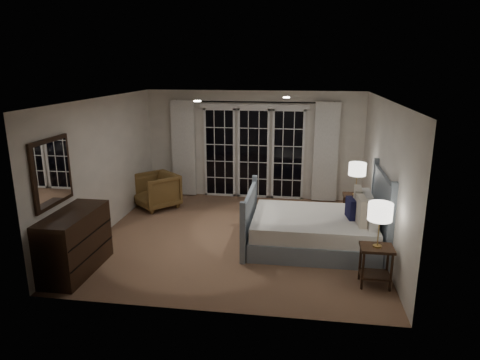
# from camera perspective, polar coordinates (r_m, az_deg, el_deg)

# --- Properties ---
(floor) EXTENTS (5.00, 5.00, 0.00)m
(floor) POSITION_cam_1_polar(r_m,az_deg,el_deg) (7.95, -0.31, -7.53)
(floor) COLOR #826146
(floor) RESTS_ON ground
(ceiling) EXTENTS (5.00, 5.00, 0.00)m
(ceiling) POSITION_cam_1_polar(r_m,az_deg,el_deg) (7.35, -0.34, 10.76)
(ceiling) COLOR silver
(ceiling) RESTS_ON wall_back
(wall_left) EXTENTS (0.02, 5.00, 2.50)m
(wall_left) POSITION_cam_1_polar(r_m,az_deg,el_deg) (8.30, -17.67, 1.80)
(wall_left) COLOR beige
(wall_left) RESTS_ON floor
(wall_right) EXTENTS (0.02, 5.00, 2.50)m
(wall_right) POSITION_cam_1_polar(r_m,az_deg,el_deg) (7.60, 18.65, 0.54)
(wall_right) COLOR beige
(wall_right) RESTS_ON floor
(wall_back) EXTENTS (5.00, 0.02, 2.50)m
(wall_back) POSITION_cam_1_polar(r_m,az_deg,el_deg) (9.98, 1.84, 4.67)
(wall_back) COLOR beige
(wall_back) RESTS_ON floor
(wall_front) EXTENTS (5.00, 0.02, 2.50)m
(wall_front) POSITION_cam_1_polar(r_m,az_deg,el_deg) (5.20, -4.48, -5.31)
(wall_front) COLOR beige
(wall_front) RESTS_ON floor
(french_doors) EXTENTS (2.50, 0.04, 2.20)m
(french_doors) POSITION_cam_1_polar(r_m,az_deg,el_deg) (9.97, 1.81, 3.72)
(french_doors) COLOR black
(french_doors) RESTS_ON wall_back
(curtain_rod) EXTENTS (3.50, 0.03, 0.03)m
(curtain_rod) POSITION_cam_1_polar(r_m,az_deg,el_deg) (9.74, 1.82, 10.36)
(curtain_rod) COLOR black
(curtain_rod) RESTS_ON wall_back
(curtain_left) EXTENTS (0.55, 0.10, 2.25)m
(curtain_left) POSITION_cam_1_polar(r_m,az_deg,el_deg) (10.20, -7.52, 4.20)
(curtain_left) COLOR white
(curtain_left) RESTS_ON curtain_rod
(curtain_right) EXTENTS (0.55, 0.10, 2.25)m
(curtain_right) POSITION_cam_1_polar(r_m,az_deg,el_deg) (9.83, 11.37, 3.63)
(curtain_right) COLOR white
(curtain_right) RESTS_ON curtain_rod
(downlight_a) EXTENTS (0.12, 0.12, 0.01)m
(downlight_a) POSITION_cam_1_polar(r_m,az_deg,el_deg) (7.87, 6.21, 10.89)
(downlight_a) COLOR white
(downlight_a) RESTS_ON ceiling
(downlight_b) EXTENTS (0.12, 0.12, 0.01)m
(downlight_b) POSITION_cam_1_polar(r_m,az_deg,el_deg) (7.08, -5.72, 10.43)
(downlight_b) COLOR white
(downlight_b) RESTS_ON ceiling
(bed) EXTENTS (2.27, 1.63, 1.33)m
(bed) POSITION_cam_1_polar(r_m,az_deg,el_deg) (7.52, 10.18, -6.41)
(bed) COLOR gray
(bed) RESTS_ON floor
(nightstand_left) EXTENTS (0.46, 0.37, 0.60)m
(nightstand_left) POSITION_cam_1_polar(r_m,az_deg,el_deg) (6.44, 17.67, -10.15)
(nightstand_left) COLOR black
(nightstand_left) RESTS_ON floor
(nightstand_right) EXTENTS (0.47, 0.38, 0.61)m
(nightstand_right) POSITION_cam_1_polar(r_m,az_deg,el_deg) (8.69, 15.05, -3.24)
(nightstand_right) COLOR black
(nightstand_right) RESTS_ON floor
(lamp_left) EXTENTS (0.33, 0.33, 0.64)m
(lamp_left) POSITION_cam_1_polar(r_m,az_deg,el_deg) (6.18, 18.20, -4.08)
(lamp_left) COLOR tan
(lamp_left) RESTS_ON nightstand_left
(lamp_right) EXTENTS (0.33, 0.33, 0.64)m
(lamp_right) POSITION_cam_1_polar(r_m,az_deg,el_deg) (8.50, 15.38, 1.38)
(lamp_right) COLOR tan
(lamp_right) RESTS_ON nightstand_right
(armchair) EXTENTS (1.17, 1.17, 0.76)m
(armchair) POSITION_cam_1_polar(r_m,az_deg,el_deg) (9.57, -11.09, -1.41)
(armchair) COLOR brown
(armchair) RESTS_ON floor
(dresser) EXTENTS (0.57, 1.33, 0.94)m
(dresser) POSITION_cam_1_polar(r_m,az_deg,el_deg) (6.97, -21.18, -7.75)
(dresser) COLOR black
(dresser) RESTS_ON floor
(mirror) EXTENTS (0.05, 0.85, 1.00)m
(mirror) POSITION_cam_1_polar(r_m,az_deg,el_deg) (6.77, -23.78, 0.92)
(mirror) COLOR black
(mirror) RESTS_ON wall_left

